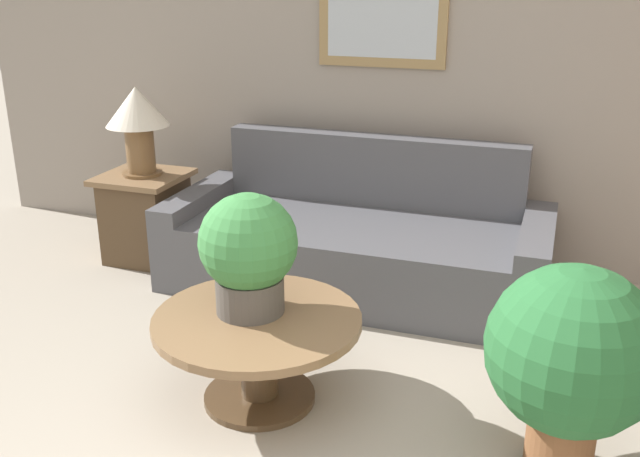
{
  "coord_description": "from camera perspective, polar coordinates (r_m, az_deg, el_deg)",
  "views": [
    {
      "loc": [
        0.54,
        -1.32,
        1.85
      ],
      "look_at": [
        -0.62,
        1.99,
        0.57
      ],
      "focal_mm": 40.0,
      "sensor_mm": 36.0,
      "label": 1
    }
  ],
  "objects": [
    {
      "name": "coffee_table",
      "position": [
        3.21,
        -4.99,
        -8.84
      ],
      "size": [
        0.92,
        0.92,
        0.42
      ],
      "color": "#4C3823",
      "rests_on": "ground_plane"
    },
    {
      "name": "potted_plant_on_table",
      "position": [
        3.09,
        -5.75,
        -1.77
      ],
      "size": [
        0.43,
        0.43,
        0.54
      ],
      "color": "#4C4742",
      "rests_on": "coffee_table"
    },
    {
      "name": "potted_plant_floor",
      "position": [
        2.85,
        19.49,
        -9.57
      ],
      "size": [
        0.65,
        0.65,
        0.85
      ],
      "color": "brown",
      "rests_on": "ground_plane"
    },
    {
      "name": "couch_main",
      "position": [
        4.37,
        2.97,
        -1.15
      ],
      "size": [
        2.28,
        0.96,
        0.87
      ],
      "color": "#4C4C51",
      "rests_on": "ground_plane"
    },
    {
      "name": "side_table",
      "position": [
        4.9,
        -13.74,
        0.98
      ],
      "size": [
        0.53,
        0.53,
        0.59
      ],
      "color": "#4C3823",
      "rests_on": "ground_plane"
    },
    {
      "name": "wall_back",
      "position": [
        4.58,
        12.52,
        12.75
      ],
      "size": [
        7.32,
        0.09,
        2.6
      ],
      "color": "gray",
      "rests_on": "ground_plane"
    },
    {
      "name": "table_lamp",
      "position": [
        4.73,
        -14.4,
        8.66
      ],
      "size": [
        0.4,
        0.4,
        0.57
      ],
      "color": "brown",
      "rests_on": "side_table"
    }
  ]
}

